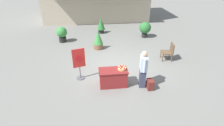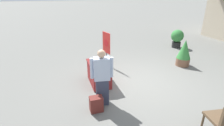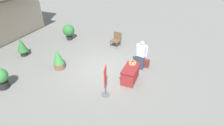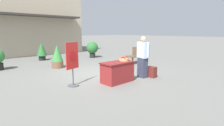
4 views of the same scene
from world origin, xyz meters
name	(u,v)px [view 2 (image 2 of 4)]	position (x,y,z in m)	size (l,w,h in m)	color
ground_plane	(138,82)	(0.00, 0.00, 0.00)	(120.00, 120.00, 0.00)	slate
display_table	(99,73)	(-0.35, -1.32, 0.36)	(1.18, 0.63, 0.72)	maroon
apple_basket	(102,66)	(0.01, -1.29, 0.79)	(0.35, 0.35, 0.16)	tan
person_visitor	(102,78)	(0.83, -1.52, 0.81)	(0.33, 0.60, 1.60)	#33384C
backpack	(96,104)	(1.10, -1.76, 0.21)	(0.24, 0.34, 0.42)	maroon
poster_board	(106,48)	(-1.73, -0.65, 0.77)	(0.52, 0.36, 1.43)	#4C4C51
potted_plant_far_right	(184,53)	(-0.78, 2.45, 0.56)	(0.56, 0.56, 1.12)	brown
potted_plant_near_right	(177,37)	(-3.06, 3.82, 0.57)	(0.68, 0.68, 1.00)	black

